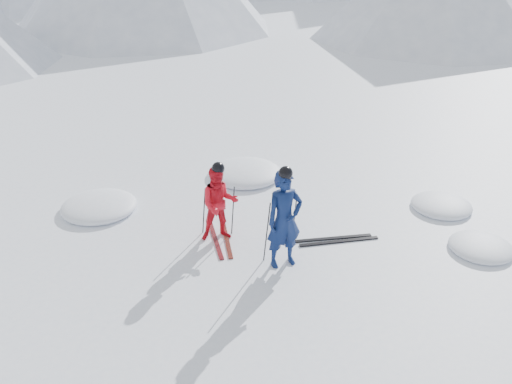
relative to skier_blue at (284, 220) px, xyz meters
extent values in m
plane|color=white|center=(1.71, 0.50, -0.98)|extent=(160.00, 160.00, 0.00)
imported|color=#0C1B49|center=(0.00, 0.00, 0.00)|extent=(0.80, 0.61, 1.96)
imported|color=red|center=(-1.07, 1.19, -0.17)|extent=(0.79, 0.62, 1.62)
cylinder|color=black|center=(-0.30, 0.15, -0.33)|extent=(0.13, 0.09, 1.30)
cylinder|color=black|center=(0.25, 0.25, -0.33)|extent=(0.13, 0.08, 1.30)
cylinder|color=black|center=(-1.37, 1.44, -0.44)|extent=(0.11, 0.09, 1.08)
cylinder|color=black|center=(-0.77, 1.34, -0.44)|extent=(0.11, 0.08, 1.08)
cube|color=black|center=(-1.19, 1.19, -0.97)|extent=(0.15, 1.70, 0.03)
cube|color=black|center=(-0.95, 1.19, -0.97)|extent=(0.14, 1.70, 0.03)
cube|color=black|center=(1.22, 0.69, -0.97)|extent=(1.70, 0.15, 0.03)
cube|color=black|center=(1.32, 0.54, -0.97)|extent=(1.70, 0.09, 0.03)
ellipsoid|color=white|center=(-3.66, 2.97, -0.98)|extent=(1.73, 1.73, 0.38)
ellipsoid|color=white|center=(4.15, 1.52, -0.98)|extent=(1.39, 1.39, 0.31)
ellipsoid|color=white|center=(-0.03, 4.13, -0.98)|extent=(1.91, 1.91, 0.42)
ellipsoid|color=white|center=(4.06, -0.29, -0.98)|extent=(1.29, 1.29, 0.28)
camera|label=1|loc=(-2.22, -8.54, 5.00)|focal=38.00mm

